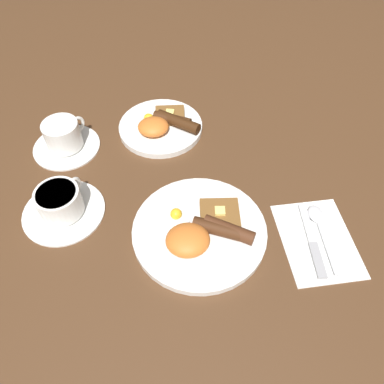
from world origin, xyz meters
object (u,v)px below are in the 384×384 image
(spoon, at_px, (318,221))
(teacup_far, at_px, (64,138))
(knife, at_px, (313,243))
(breakfast_plate_far, at_px, (162,125))
(breakfast_plate_near, at_px, (201,231))
(teacup_near, at_px, (61,204))

(spoon, bearing_deg, teacup_far, 64.06)
(knife, height_order, spoon, spoon)
(breakfast_plate_far, bearing_deg, teacup_far, -168.16)
(teacup_far, bearing_deg, breakfast_plate_near, -41.73)
(breakfast_plate_far, distance_m, knife, 0.45)
(breakfast_plate_near, distance_m, breakfast_plate_far, 0.32)
(teacup_near, distance_m, knife, 0.50)
(breakfast_plate_far, relative_size, spoon, 1.31)
(teacup_far, distance_m, knife, 0.60)
(breakfast_plate_far, xyz_separation_m, knife, (0.29, -0.35, -0.01))
(teacup_far, xyz_separation_m, knife, (0.51, -0.30, -0.02))
(breakfast_plate_far, xyz_separation_m, teacup_near, (-0.20, -0.24, 0.01))
(teacup_near, bearing_deg, breakfast_plate_near, -14.78)
(spoon, bearing_deg, teacup_near, 82.69)
(breakfast_plate_near, bearing_deg, knife, -9.73)
(breakfast_plate_near, bearing_deg, breakfast_plate_far, 102.87)
(knife, xyz_separation_m, spoon, (0.02, 0.05, 0.00))
(breakfast_plate_near, height_order, teacup_near, teacup_near)
(breakfast_plate_near, distance_m, spoon, 0.24)
(teacup_far, xyz_separation_m, spoon, (0.54, -0.25, -0.02))
(breakfast_plate_near, xyz_separation_m, knife, (0.21, -0.04, -0.01))
(breakfast_plate_near, height_order, teacup_far, teacup_far)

